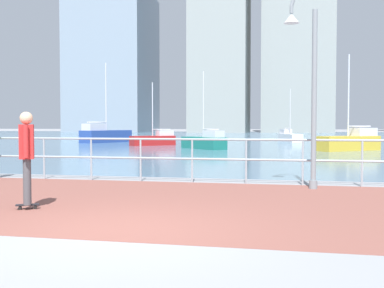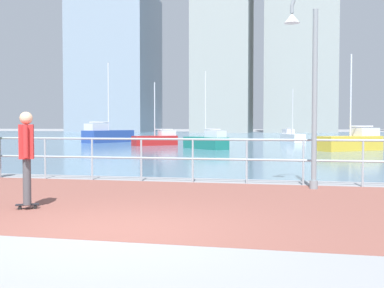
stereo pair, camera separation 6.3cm
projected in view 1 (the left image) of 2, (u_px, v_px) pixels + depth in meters
ground at (261, 140)px, 45.73m from camera, size 220.00×220.00×0.00m
brick_paving at (161, 202)px, 9.03m from camera, size 28.00×6.19×0.01m
harbor_water at (265, 137)px, 56.14m from camera, size 180.00×88.00×0.00m
waterfront_railing at (192, 152)px, 12.03m from camera, size 25.25×0.06×1.16m
lamppost at (307, 76)px, 10.77m from camera, size 0.81×0.38×4.77m
skateboarder at (27, 151)px, 8.20m from camera, size 0.41×0.53×1.73m
sailboat_navy at (289, 137)px, 40.72m from camera, size 2.19×3.44×4.64m
sailboat_blue at (105, 135)px, 39.31m from camera, size 3.26×5.01×6.76m
sailboat_gray at (154, 139)px, 33.79m from camera, size 3.14×2.89×4.59m
sailboat_white at (205, 142)px, 28.80m from camera, size 3.22×3.15×4.83m
sailboat_yellow at (350, 141)px, 26.94m from camera, size 3.89×3.38×5.56m
tower_brick at (113, 63)px, 99.66m from camera, size 16.29×16.38×31.24m
tower_concrete at (298, 12)px, 90.13m from camera, size 13.38×12.74×48.68m
tower_glass at (220, 18)px, 90.61m from camera, size 10.91×13.05×46.37m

